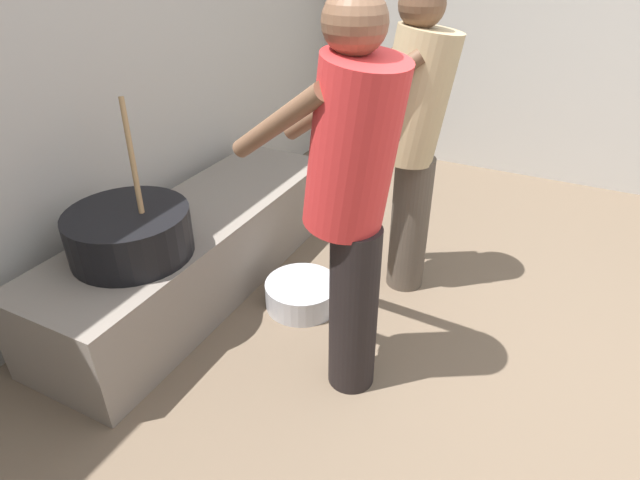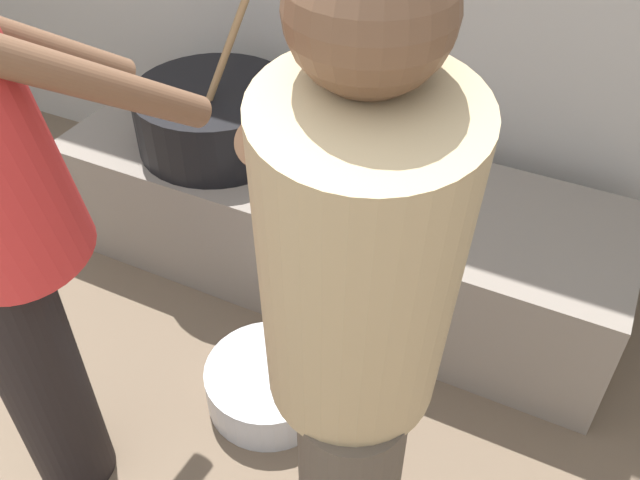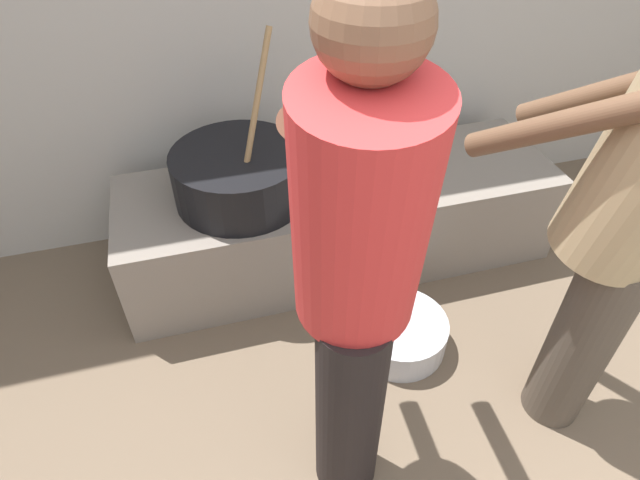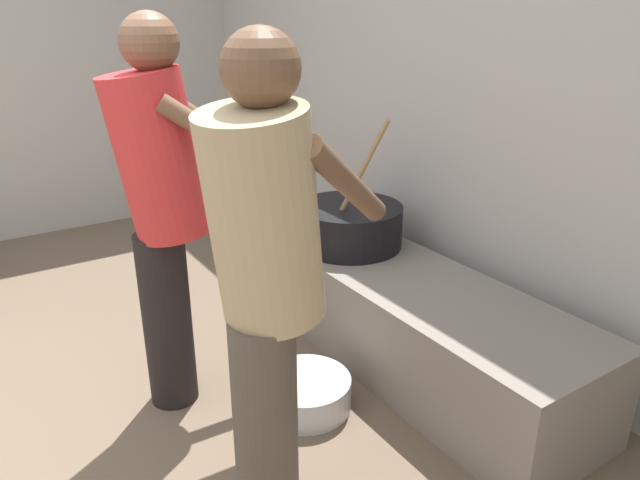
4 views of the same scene
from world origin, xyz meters
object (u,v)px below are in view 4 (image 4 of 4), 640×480
(cooking_pot_main, at_px, (349,225))
(cook_in_tan_shirt, at_px, (266,275))
(metal_mixing_bowl, at_px, (306,393))
(cook_in_red_shirt, at_px, (163,199))

(cooking_pot_main, height_order, cook_in_tan_shirt, cook_in_tan_shirt)
(cook_in_tan_shirt, relative_size, metal_mixing_bowl, 4.03)
(cooking_pot_main, height_order, cook_in_red_shirt, cook_in_red_shirt)
(cook_in_tan_shirt, height_order, metal_mixing_bowl, cook_in_tan_shirt)
(cooking_pot_main, bearing_deg, cook_in_tan_shirt, -45.97)
(cooking_pot_main, bearing_deg, cook_in_red_shirt, -81.28)
(cook_in_tan_shirt, xyz_separation_m, metal_mixing_bowl, (-0.42, 0.39, -0.81))
(cooking_pot_main, relative_size, metal_mixing_bowl, 1.74)
(metal_mixing_bowl, bearing_deg, cooking_pot_main, 131.29)
(metal_mixing_bowl, bearing_deg, cook_in_red_shirt, -131.23)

